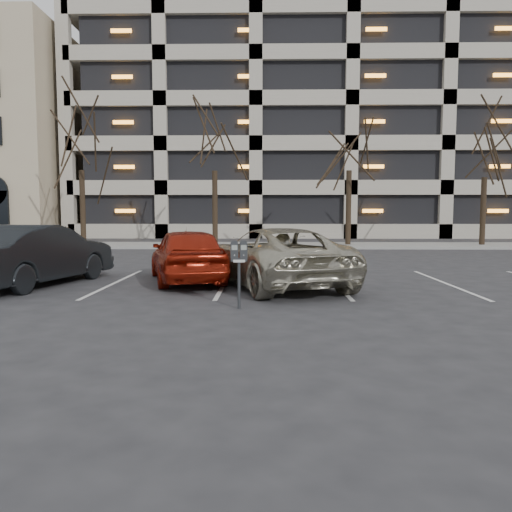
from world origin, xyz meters
TOP-DOWN VIEW (x-y plane):
  - ground at (0.00, 0.00)m, footprint 140.00×140.00m
  - sidewalk at (0.00, 16.00)m, footprint 80.00×4.00m
  - stall_lines at (-1.40, 2.30)m, footprint 16.90×5.20m
  - parking_garage at (12.00, 33.84)m, footprint 52.00×20.00m
  - tree_a at (-10.00, 16.00)m, footprint 3.91×3.91m
  - tree_b at (-3.00, 16.00)m, footprint 3.87×3.87m
  - tree_c at (4.00, 16.00)m, footprint 3.88×3.88m
  - tree_d at (11.00, 16.00)m, footprint 3.53×3.53m
  - parking_meter at (-0.86, -1.08)m, footprint 0.33×0.16m
  - suv_silver at (-0.13, 1.89)m, footprint 3.98×5.62m
  - car_red at (-2.39, 2.54)m, footprint 2.75×4.46m
  - car_dark at (-6.02, 1.90)m, footprint 2.59×4.79m

SIDE VIEW (x-z plane):
  - ground at x=0.00m, z-range 0.00..0.00m
  - stall_lines at x=-1.40m, z-range 0.00..0.01m
  - sidewalk at x=0.00m, z-range 0.00..0.12m
  - car_red at x=-2.39m, z-range 0.00..1.42m
  - suv_silver at x=-0.13m, z-range 0.00..1.42m
  - car_dark at x=-6.02m, z-range 0.00..1.50m
  - parking_meter at x=-0.86m, z-range 0.33..1.58m
  - tree_d at x=11.00m, z-range 1.78..9.79m
  - tree_b at x=-3.00m, z-range 1.96..10.77m
  - tree_c at x=4.00m, z-range 1.97..10.78m
  - tree_a at x=-10.00m, z-range 1.98..10.87m
  - parking_garage at x=12.00m, z-range -0.24..18.76m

